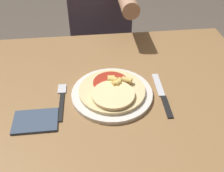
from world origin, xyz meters
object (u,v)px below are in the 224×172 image
object	(u,v)px
pizza	(113,90)
person_diner	(100,14)
fork	(62,99)
knife	(162,95)
plate	(112,94)
dining_table	(115,114)

from	to	relation	value
pizza	person_diner	size ratio (longest dim) A/B	0.18
fork	knife	xyz separation A→B (m)	(0.33, -0.02, 0.00)
knife	person_diner	bearing A→B (deg)	102.17
plate	person_diner	bearing A→B (deg)	88.96
pizza	knife	world-z (taller)	pizza
dining_table	pizza	size ratio (longest dim) A/B	4.80
plate	fork	xyz separation A→B (m)	(-0.17, -0.00, -0.00)
pizza	knife	xyz separation A→B (m)	(0.16, -0.02, -0.02)
pizza	fork	distance (m)	0.17
plate	person_diner	world-z (taller)	person_diner
pizza	fork	xyz separation A→B (m)	(-0.17, 0.00, -0.02)
pizza	knife	bearing A→B (deg)	-5.71
fork	person_diner	distance (m)	0.72
knife	plate	bearing A→B (deg)	172.95
plate	person_diner	size ratio (longest dim) A/B	0.22
knife	person_diner	world-z (taller)	person_diner
dining_table	pizza	world-z (taller)	pizza
dining_table	fork	distance (m)	0.22
dining_table	person_diner	world-z (taller)	person_diner
person_diner	knife	bearing A→B (deg)	-77.83
pizza	person_diner	bearing A→B (deg)	89.09
knife	person_diner	xyz separation A→B (m)	(-0.15, 0.71, -0.03)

